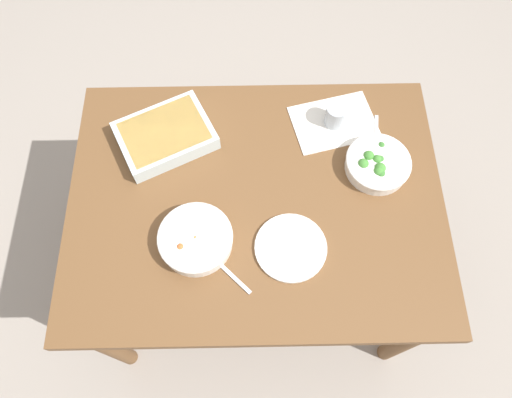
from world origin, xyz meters
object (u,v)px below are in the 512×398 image
Objects in this scene: broccoli_bowl at (377,164)px; baking_dish at (165,135)px; spoon_by_broccoli at (376,143)px; stew_bowl at (196,239)px; drink_cup at (335,116)px; side_plate at (291,248)px; spoon_by_stew at (223,267)px.

broccoli_bowl is 0.70m from baking_dish.
broccoli_bowl reaches higher than spoon_by_broccoli.
stew_bowl is 2.66× the size of drink_cup.
side_plate is 1.59× the size of spoon_by_stew.
stew_bowl is 1.03× the size of side_plate.
baking_dish is at bearing 135.63° from side_plate.
broccoli_bowl is at bearing -56.41° from drink_cup.
spoon_by_broccoli is (0.13, -0.09, -0.03)m from drink_cup.
side_plate is (-0.29, -0.27, -0.02)m from broccoli_bowl.
broccoli_bowl is at bearing 33.49° from spoon_by_stew.
baking_dish reaches higher than spoon_by_stew.
side_plate reaches higher than spoon_by_stew.
stew_bowl is at bearing 175.42° from side_plate.
side_plate is at bearing -137.08° from broccoli_bowl.
spoon_by_stew is (-0.20, -0.06, -0.00)m from side_plate.
side_plate is (-0.17, -0.45, -0.03)m from drink_cup.
spoon_by_stew is at bearing -146.51° from broccoli_bowl.
stew_bowl is 0.63m from broccoli_bowl.
drink_cup is 0.48× the size of spoon_by_broccoli.
spoon_by_broccoli is at bearing 30.03° from stew_bowl.
side_plate is at bearing 15.58° from spoon_by_stew.
spoon_by_broccoli is at bearing -2.11° from baking_dish.
stew_bowl is 0.63m from drink_cup.
baking_dish is (-0.69, 0.12, 0.00)m from broccoli_bowl.
spoon_by_stew is at bearing -140.40° from spoon_by_broccoli.
drink_cup reaches higher than broccoli_bowl.
spoon_by_broccoli is (0.31, 0.36, -0.00)m from side_plate.
spoon_by_stew is at bearing -66.46° from baking_dish.
spoon_by_stew is (-0.50, -0.33, -0.03)m from broccoli_bowl.
stew_bowl reaches higher than spoon_by_stew.
drink_cup reaches higher than side_plate.
side_plate is at bearing -110.70° from drink_cup.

